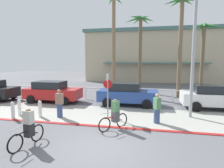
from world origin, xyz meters
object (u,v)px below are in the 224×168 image
object	(u,v)px
pedestrian_1	(60,105)
car_blue_2	(127,94)
palm_tree_3	(204,41)
cyclist_black_0	(28,128)
stop_sign_bike_lane	(108,89)
bollard_0	(13,110)
palm_tree_1	(140,37)
cyclist_red_1	(115,115)
palm_tree_2	(181,23)
bollard_2	(40,109)
car_white_3	(214,97)
pedestrian_0	(157,110)
palm_tree_0	(114,24)
car_red_1	(52,91)
bollard_1	(19,107)
streetlight_curb	(195,43)

from	to	relation	value
pedestrian_1	car_blue_2	bearing A→B (deg)	47.72
palm_tree_3	cyclist_black_0	size ratio (longest dim) A/B	3.81
stop_sign_bike_lane	palm_tree_3	size ratio (longest dim) A/B	0.37
bollard_0	palm_tree_1	size ratio (longest dim) A/B	0.13
cyclist_red_1	pedestrian_1	world-z (taller)	pedestrian_1
palm_tree_2	car_blue_2	bearing A→B (deg)	-136.10
bollard_2	car_white_3	world-z (taller)	car_white_3
pedestrian_0	cyclist_red_1	bearing A→B (deg)	-148.95
bollard_0	palm_tree_0	world-z (taller)	palm_tree_0
car_white_3	cyclist_red_1	xyz separation A→B (m)	(-6.00, -4.99, -0.18)
car_red_1	pedestrian_0	world-z (taller)	car_red_1
bollard_1	bollard_2	xyz separation A→B (m)	(1.41, -0.04, 0.00)
palm_tree_2	bollard_0	bearing A→B (deg)	-139.53
streetlight_curb	car_red_1	world-z (taller)	streetlight_curb
bollard_0	pedestrian_0	world-z (taller)	pedestrian_0
stop_sign_bike_lane	pedestrian_1	bearing A→B (deg)	-168.85
car_red_1	pedestrian_1	bearing A→B (deg)	-55.66
palm_tree_3	car_white_3	distance (m)	7.31
car_white_3	car_red_1	bearing A→B (deg)	-179.29
palm_tree_3	cyclist_black_0	xyz separation A→B (m)	(-9.60, -13.30, -4.51)
bollard_1	cyclist_black_0	size ratio (longest dim) A/B	0.55
stop_sign_bike_lane	streetlight_curb	distance (m)	5.47
streetlight_curb	car_white_3	xyz separation A→B (m)	(1.98, 2.50, -3.41)
palm_tree_3	cyclist_black_0	distance (m)	17.01
stop_sign_bike_lane	streetlight_curb	world-z (taller)	streetlight_curb
bollard_0	palm_tree_1	world-z (taller)	palm_tree_1
palm_tree_1	palm_tree_0	bearing A→B (deg)	-161.37
stop_sign_bike_lane	palm_tree_1	xyz separation A→B (m)	(1.29, 9.44, 4.09)
bollard_2	streetlight_curb	distance (m)	9.58
palm_tree_2	streetlight_curb	bearing A→B (deg)	-91.85
car_blue_2	pedestrian_0	bearing A→B (deg)	-61.70
palm_tree_3	pedestrian_0	xyz separation A→B (m)	(-4.58, -9.62, -4.47)
bollard_1	pedestrian_0	xyz separation A→B (m)	(8.12, 0.20, 0.22)
stop_sign_bike_lane	palm_tree_1	world-z (taller)	palm_tree_1
palm_tree_2	cyclist_black_0	distance (m)	14.83
palm_tree_2	cyclist_red_1	distance (m)	11.63
streetlight_curb	palm_tree_0	bearing A→B (deg)	128.01
bollard_2	pedestrian_0	size ratio (longest dim) A/B	0.62
bollard_2	pedestrian_1	distance (m)	1.20
pedestrian_1	palm_tree_0	bearing A→B (deg)	81.00
streetlight_curb	bollard_2	bearing A→B (deg)	-170.17
palm_tree_0	cyclist_black_0	xyz separation A→B (m)	(-0.91, -12.72, -6.31)
cyclist_red_1	car_blue_2	bearing A→B (deg)	89.90
stop_sign_bike_lane	car_red_1	size ratio (longest dim) A/B	0.58
bollard_1	palm_tree_2	xyz separation A→B (m)	(10.31, 8.05, 6.10)
car_red_1	pedestrian_0	size ratio (longest dim) A/B	2.73
palm_tree_0	cyclist_black_0	distance (m)	14.23
car_blue_2	pedestrian_1	world-z (taller)	car_blue_2
streetlight_curb	palm_tree_2	xyz separation A→B (m)	(0.21, 6.59, 2.34)
car_red_1	bollard_0	bearing A→B (deg)	-89.58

